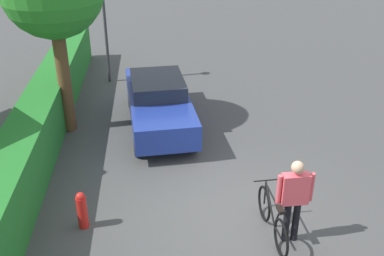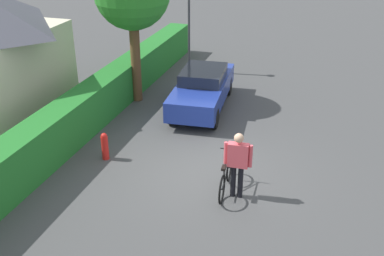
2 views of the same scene
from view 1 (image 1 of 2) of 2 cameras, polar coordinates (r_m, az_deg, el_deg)
ground_plane at (r=9.71m, az=5.22°, el=-10.30°), size 60.00×60.00×0.00m
hedge_row at (r=9.65m, az=-22.14°, el=-7.89°), size 21.13×0.90×1.33m
parked_car_near at (r=12.75m, az=-4.20°, el=3.30°), size 4.51×1.97×1.41m
bicycle at (r=8.97m, az=10.01°, el=-11.07°), size 1.77×0.50×0.93m
person_rider at (r=8.56m, az=12.68°, el=-8.19°), size 0.23×0.69×1.74m
street_lamp at (r=15.71m, az=-11.01°, el=14.68°), size 0.28×0.28×4.02m
fire_hydrant at (r=9.28m, az=-13.59°, el=-9.90°), size 0.20×0.20×0.81m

